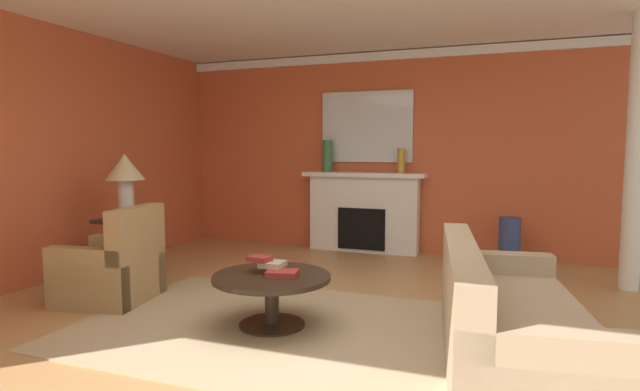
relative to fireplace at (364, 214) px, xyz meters
name	(u,v)px	position (x,y,z in m)	size (l,w,h in m)	color
ground_plane	(318,323)	(0.45, -3.12, -0.55)	(8.68, 8.68, 0.00)	tan
wall_fireplace	(398,152)	(0.45, 0.21, 0.90)	(7.27, 0.12, 2.91)	#C65633
wall_window	(47,153)	(-2.94, -2.82, 0.90)	(0.12, 7.14, 2.91)	#C65633
crown_moulding	(398,55)	(0.45, 0.13, 2.28)	(7.27, 0.08, 0.12)	white
area_rug	(272,326)	(0.12, -3.35, -0.55)	(3.22, 2.36, 0.01)	tan
fireplace	(364,214)	(0.00, 0.00, 0.00)	(1.80, 0.35, 1.16)	white
mantel_mirror	(367,127)	(0.00, 0.12, 1.28)	(1.36, 0.04, 1.03)	silver
sofa	(507,327)	(1.99, -3.53, -0.25)	(1.19, 2.21, 0.85)	tan
armchair_near_window	(112,271)	(-1.67, -3.25, -0.24)	(0.91, 0.91, 0.95)	#9E7A4C
coffee_table	(272,288)	(0.12, -3.35, -0.22)	(1.00, 1.00, 0.45)	#2D2319
side_table	(128,244)	(-2.18, -2.44, -0.15)	(0.56, 0.56, 0.70)	#2D2319
table_lamp	(125,173)	(-2.18, -2.44, 0.67)	(0.44, 0.44, 0.75)	beige
vase_mantel_left	(327,156)	(-0.55, -0.05, 0.85)	(0.15, 0.15, 0.47)	#33703D
vase_tall_corner	(509,242)	(2.01, -0.30, -0.23)	(0.27, 0.27, 0.64)	navy
vase_mantel_right	(401,161)	(0.55, -0.05, 0.79)	(0.11, 0.11, 0.35)	#B7892D
book_red_cover	(282,273)	(0.23, -3.36, -0.08)	(0.26, 0.19, 0.05)	maroon
book_art_folio	(273,264)	(0.09, -3.26, -0.03)	(0.20, 0.19, 0.05)	tan
book_small_novel	(260,259)	(-0.02, -3.29, 0.02)	(0.19, 0.14, 0.05)	maroon
column_white	(636,154)	(3.22, -0.97, 0.90)	(0.20, 0.20, 2.91)	white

